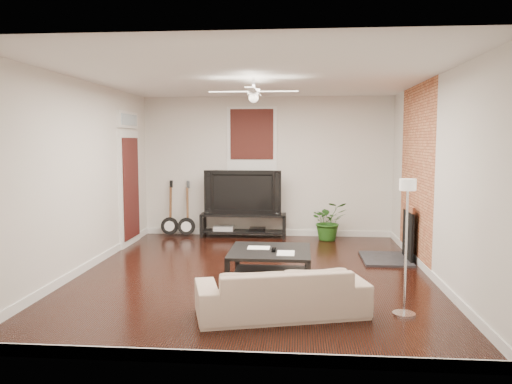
{
  "coord_description": "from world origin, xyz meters",
  "views": [
    {
      "loc": [
        0.63,
        -7.11,
        1.91
      ],
      "look_at": [
        0.0,
        0.4,
        1.15
      ],
      "focal_mm": 35.3,
      "sensor_mm": 36.0,
      "label": 1
    }
  ],
  "objects": [
    {
      "name": "tv_stand",
      "position": [
        -0.45,
        2.78,
        0.24
      ],
      "size": [
        1.69,
        0.45,
        0.47
      ],
      "primitive_type": "cube",
      "color": "black",
      "rests_on": "floor"
    },
    {
      "name": "ceiling_fan",
      "position": [
        0.0,
        0.0,
        2.6
      ],
      "size": [
        1.24,
        1.24,
        0.32
      ],
      "primitive_type": null,
      "color": "white",
      "rests_on": "ceiling"
    },
    {
      "name": "tv",
      "position": [
        -0.45,
        2.8,
        0.91
      ],
      "size": [
        1.52,
        0.2,
        0.87
      ],
      "primitive_type": "imported",
      "color": "black",
      "rests_on": "tv_stand"
    },
    {
      "name": "sofa",
      "position": [
        0.46,
        -1.71,
        0.27
      ],
      "size": [
        1.98,
        1.19,
        0.54
      ],
      "primitive_type": "imported",
      "rotation": [
        0.0,
        0.0,
        3.41
      ],
      "color": "#C7AB95",
      "rests_on": "floor"
    },
    {
      "name": "brick_accent",
      "position": [
        2.49,
        1.0,
        1.4
      ],
      "size": [
        0.02,
        2.2,
        2.8
      ],
      "primitive_type": "cube",
      "color": "#AD5738",
      "rests_on": "floor"
    },
    {
      "name": "potted_plant",
      "position": [
        1.23,
        2.6,
        0.38
      ],
      "size": [
        0.78,
        0.71,
        0.75
      ],
      "primitive_type": "imported",
      "rotation": [
        0.0,
        0.0,
        0.2
      ],
      "color": "#245A19",
      "rests_on": "floor"
    },
    {
      "name": "window_back",
      "position": [
        -0.3,
        2.97,
        1.95
      ],
      "size": [
        1.0,
        0.06,
        1.3
      ],
      "primitive_type": "cube",
      "color": "#37150F",
      "rests_on": "wall_back"
    },
    {
      "name": "fireplace",
      "position": [
        2.2,
        1.0,
        0.46
      ],
      "size": [
        0.8,
        1.1,
        0.92
      ],
      "primitive_type": "cube",
      "color": "black",
      "rests_on": "floor"
    },
    {
      "name": "guitar_left",
      "position": [
        -1.95,
        2.75,
        0.57
      ],
      "size": [
        0.38,
        0.29,
        1.14
      ],
      "primitive_type": null,
      "rotation": [
        0.0,
        0.0,
        0.14
      ],
      "color": "black",
      "rests_on": "floor"
    },
    {
      "name": "guitar_right",
      "position": [
        -1.6,
        2.72,
        0.57
      ],
      "size": [
        0.4,
        0.32,
        1.14
      ],
      "primitive_type": null,
      "rotation": [
        0.0,
        0.0,
        0.24
      ],
      "color": "black",
      "rests_on": "floor"
    },
    {
      "name": "floor_lamp",
      "position": [
        1.81,
        -1.61,
        0.76
      ],
      "size": [
        0.31,
        0.31,
        1.52
      ],
      "primitive_type": null,
      "rotation": [
        0.0,
        0.0,
        0.26
      ],
      "color": "silver",
      "rests_on": "floor"
    },
    {
      "name": "room",
      "position": [
        0.0,
        0.0,
        1.4
      ],
      "size": [
        5.01,
        6.01,
        2.81
      ],
      "color": "black",
      "rests_on": "ground"
    },
    {
      "name": "door_left",
      "position": [
        -2.46,
        1.9,
        1.25
      ],
      "size": [
        0.08,
        1.0,
        2.5
      ],
      "primitive_type": "cube",
      "color": "white",
      "rests_on": "wall_left"
    },
    {
      "name": "coffee_table",
      "position": [
        0.26,
        -0.45,
        0.23
      ],
      "size": [
        1.09,
        1.09,
        0.45
      ],
      "primitive_type": "cube",
      "rotation": [
        0.0,
        0.0,
        -0.01
      ],
      "color": "black",
      "rests_on": "floor"
    }
  ]
}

